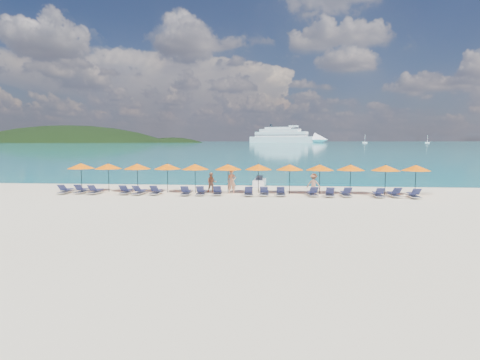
{
  "coord_description": "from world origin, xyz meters",
  "views": [
    {
      "loc": [
        2.49,
        -25.35,
        4.06
      ],
      "look_at": [
        0.0,
        3.0,
        1.2
      ],
      "focal_mm": 30.0,
      "sensor_mm": 36.0,
      "label": 1
    }
  ],
  "objects": [
    {
      "name": "lounger_11",
      "position": [
        2.92,
        3.57,
        0.24
      ],
      "size": [
        0.68,
        1.72,
        0.66
      ],
      "rotation": [
        0.0,
        0.0,
        -0.04
      ],
      "color": "silver",
      "rests_on": "ground"
    },
    {
      "name": "umbrella_7",
      "position": [
        3.58,
        4.74,
        2.02
      ],
      "size": [
        2.1,
        2.1,
        2.28
      ],
      "color": "black",
      "rests_on": "ground"
    },
    {
      "name": "cruise_ship",
      "position": [
        21.32,
        544.99,
        8.25
      ],
      "size": [
        111.68,
        61.72,
        31.69
      ],
      "rotation": [
        0.0,
        0.0,
        -0.41
      ],
      "color": "white",
      "rests_on": "ground"
    },
    {
      "name": "lounger_3",
      "position": [
        -8.62,
        3.53,
        0.24
      ],
      "size": [
        0.68,
        1.72,
        0.66
      ],
      "rotation": [
        0.0,
        0.0,
        0.04
      ],
      "color": "silver",
      "rests_on": "ground"
    },
    {
      "name": "lounger_1",
      "position": [
        -12.14,
        3.66,
        0.24
      ],
      "size": [
        0.7,
        1.73,
        0.66
      ],
      "rotation": [
        0.0,
        0.0,
        0.05
      ],
      "color": "silver",
      "rests_on": "ground"
    },
    {
      "name": "umbrella_2",
      "position": [
        -8.12,
        4.69,
        2.02
      ],
      "size": [
        2.1,
        2.1,
        2.28
      ],
      "color": "black",
      "rests_on": "ground"
    },
    {
      "name": "lounger_17",
      "position": [
        12.16,
        3.33,
        0.24
      ],
      "size": [
        0.66,
        1.72,
        0.66
      ],
      "rotation": [
        0.0,
        0.0,
        -0.03
      ],
      "color": "silver",
      "rests_on": "ground"
    },
    {
      "name": "sea",
      "position": [
        0.0,
        660.0,
        0.01
      ],
      "size": [
        1600.0,
        1300.0,
        0.01
      ],
      "primitive_type": "cube",
      "color": "#1FA9B2",
      "rests_on": "ground"
    },
    {
      "name": "umbrella_5",
      "position": [
        -1.05,
        4.63,
        2.02
      ],
      "size": [
        2.1,
        2.1,
        2.28
      ],
      "color": "black",
      "rests_on": "ground"
    },
    {
      "name": "headland_main",
      "position": [
        -300.0,
        540.0,
        -38.0
      ],
      "size": [
        374.0,
        242.0,
        126.5
      ],
      "color": "black",
      "rests_on": "ground"
    },
    {
      "name": "lounger_0",
      "position": [
        -13.32,
        3.47,
        0.24
      ],
      "size": [
        0.73,
        1.74,
        0.66
      ],
      "rotation": [
        0.0,
        0.0,
        0.06
      ],
      "color": "silver",
      "rests_on": "ground"
    },
    {
      "name": "jetski",
      "position": [
        1.14,
        9.46,
        0.37
      ],
      "size": [
        1.09,
        2.6,
        0.91
      ],
      "rotation": [
        0.0,
        0.0,
        -0.05
      ],
      "color": "silver",
      "rests_on": "ground"
    },
    {
      "name": "umbrella_10",
      "position": [
        10.53,
        4.6,
        2.02
      ],
      "size": [
        2.1,
        2.1,
        2.28
      ],
      "color": "black",
      "rests_on": "ground"
    },
    {
      "name": "lounger_10",
      "position": [
        1.72,
        3.59,
        0.24
      ],
      "size": [
        0.66,
        1.71,
        0.66
      ],
      "rotation": [
        0.0,
        0.0,
        -0.02
      ],
      "color": "silver",
      "rests_on": "ground"
    },
    {
      "name": "umbrella_6",
      "position": [
        1.24,
        4.84,
        2.02
      ],
      "size": [
        2.1,
        2.1,
        2.28
      ],
      "color": "black",
      "rests_on": "ground"
    },
    {
      "name": "lounger_5",
      "position": [
        -6.31,
        3.52,
        0.24
      ],
      "size": [
        0.65,
        1.71,
        0.66
      ],
      "rotation": [
        0.0,
        0.0,
        0.02
      ],
      "color": "silver",
      "rests_on": "ground"
    },
    {
      "name": "lounger_16",
      "position": [
        10.95,
        3.71,
        0.24
      ],
      "size": [
        0.69,
        1.72,
        0.66
      ],
      "rotation": [
        0.0,
        0.0,
        0.04
      ],
      "color": "silver",
      "rests_on": "ground"
    },
    {
      "name": "umbrella_9",
      "position": [
        8.08,
        4.87,
        2.02
      ],
      "size": [
        2.1,
        2.1,
        2.28
      ],
      "color": "black",
      "rests_on": "ground"
    },
    {
      "name": "umbrella_1",
      "position": [
        -10.46,
        4.75,
        2.02
      ],
      "size": [
        2.1,
        2.1,
        2.28
      ],
      "color": "black",
      "rests_on": "ground"
    },
    {
      "name": "lounger_14",
      "position": [
        7.57,
        3.63,
        0.24
      ],
      "size": [
        0.67,
        1.72,
        0.66
      ],
      "rotation": [
        0.0,
        0.0,
        0.03
      ],
      "color": "silver",
      "rests_on": "ground"
    },
    {
      "name": "lounger_6",
      "position": [
        -4.01,
        3.35,
        0.24
      ],
      "size": [
        0.72,
        1.73,
        0.66
      ],
      "rotation": [
        0.0,
        0.0,
        0.06
      ],
      "color": "silver",
      "rests_on": "ground"
    },
    {
      "name": "lounger_4",
      "position": [
        -7.51,
        3.37,
        0.24
      ],
      "size": [
        0.77,
        1.75,
        0.66
      ],
      "rotation": [
        0.0,
        0.0,
        -0.09
      ],
      "color": "silver",
      "rests_on": "ground"
    },
    {
      "name": "sailboat_far",
      "position": [
        189.72,
        490.09,
        1.02
      ],
      "size": [
        5.42,
        1.81,
        9.93
      ],
      "color": "white",
      "rests_on": "ground"
    },
    {
      "name": "lounger_8",
      "position": [
        -1.71,
        3.59,
        0.24
      ],
      "size": [
        0.76,
        1.75,
        0.66
      ],
      "rotation": [
        0.0,
        0.0,
        0.09
      ],
      "color": "silver",
      "rests_on": "ground"
    },
    {
      "name": "headland_small",
      "position": [
        -150.0,
        560.0,
        -35.0
      ],
      "size": [
        162.0,
        126.0,
        85.5
      ],
      "color": "black",
      "rests_on": "ground"
    },
    {
      "name": "lounger_7",
      "position": [
        -2.93,
        3.46,
        0.24
      ],
      "size": [
        0.76,
        1.75,
        0.66
      ],
      "rotation": [
        0.0,
        0.0,
        0.09
      ],
      "color": "silver",
      "rests_on": "ground"
    },
    {
      "name": "lounger_13",
      "position": [
        6.41,
        3.5,
        0.24
      ],
      "size": [
        0.78,
        1.75,
        0.66
      ],
      "rotation": [
        0.0,
        0.0,
        -0.1
      ],
      "color": "silver",
      "rests_on": "ground"
    },
    {
      "name": "lounger_15",
      "position": [
        9.79,
        3.5,
        0.24
      ],
      "size": [
        0.66,
        1.72,
        0.66
      ],
      "rotation": [
        0.0,
        0.0,
        -0.03
      ],
      "color": "silver",
      "rests_on": "ground"
    },
    {
      "name": "lounger_9",
      "position": [
        0.59,
        3.41,
        0.24
      ],
      "size": [
        0.77,
        1.75,
        0.66
      ],
      "rotation": [
        0.0,
        0.0,
        0.09
      ],
      "color": "silver",
      "rests_on": "ground"
    },
    {
      "name": "lounger_12",
      "position": [
        5.19,
        3.63,
        0.24
      ],
      "size": [
        0.77,
        1.75,
        0.66
      ],
      "rotation": [
        0.0,
        0.0,
        0.09
      ],
      "color": "silver",
      "rests_on": "ground"
    },
    {
      "name": "umbrella_11",
      "position": [
        12.75,
        4.85,
        2.02
      ],
      "size": [
        2.1,
        2.1,
        2.28
      ],
      "color": "black",
      "rests_on": "ground"
    },
    {
      "name": "umbrella_0",
      "position": [
        -12.69,
        4.79,
        2.02
      ],
      "size": [
        2.1,
        2.1,
        2.28
      ],
      "color": "black",
      "rests_on": "ground"
    },
    {
      "name": "lounger_2",
      "position": [
        -10.94,
        3.43,
        0.24
      ],
      "size": [
        0.65,
        1.71,
        0.66
      ],
      "rotation": [
        0.0,
        0.0,
        -0.02
      ],
      "color": "silver",
      "rests_on": "ground"
    },
    {
      "name": "umbrella_8",
      "position": [
        5.81,
        4.75,
        2.02
      ],
      "size": [
        2.1,
        2.1,
        2.28
      ],
      "color": "black",
      "rests_on": "ground"
    },
    {
      "name": "ground",
      "position": [
        0.0,
        0.0,
        0.0
      ],
      "size": [
        1400.0,
        1400.0,
        0.0
      ],
      "primitive_type": "plane",
      "color": "beige"
    },
    {
      "name": "beachgoer_a",
      "position": [
        -0.77,
        4.55,
        0.91
      ],
      "size": [
        0.74,
        0.57,
        1.83
      ],
      "primitive_type": "imported",
      "rotation": [
        0.0,
        0.0,
        0.21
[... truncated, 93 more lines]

